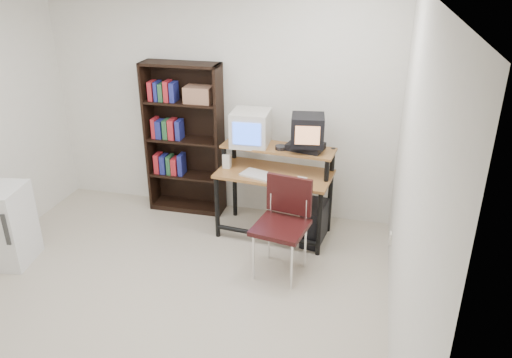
% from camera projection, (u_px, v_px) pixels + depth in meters
% --- Properties ---
extents(floor, '(4.00, 4.00, 0.01)m').
position_uv_depth(floor, '(155.00, 306.00, 4.40)').
color(floor, beige).
rests_on(floor, ground).
extents(back_wall, '(4.00, 0.01, 2.60)m').
position_uv_depth(back_wall, '(219.00, 103.00, 5.64)').
color(back_wall, silver).
rests_on(back_wall, floor).
extents(right_wall, '(0.01, 4.00, 2.60)m').
position_uv_depth(right_wall, '(408.00, 197.00, 3.44)').
color(right_wall, silver).
rests_on(right_wall, floor).
extents(computer_desk, '(1.25, 0.71, 0.98)m').
position_uv_depth(computer_desk, '(275.00, 176.00, 5.28)').
color(computer_desk, '#996432').
rests_on(computer_desk, floor).
extents(crt_monitor, '(0.40, 0.41, 0.37)m').
position_uv_depth(crt_monitor, '(251.00, 128.00, 5.27)').
color(crt_monitor, beige).
rests_on(crt_monitor, computer_desk).
extents(vcr, '(0.41, 0.34, 0.08)m').
position_uv_depth(vcr, '(306.00, 147.00, 5.16)').
color(vcr, black).
rests_on(vcr, computer_desk).
extents(crt_tv, '(0.37, 0.37, 0.31)m').
position_uv_depth(crt_tv, '(308.00, 130.00, 5.05)').
color(crt_tv, black).
rests_on(crt_tv, vcr).
extents(cd_spindle, '(0.14, 0.14, 0.05)m').
position_uv_depth(cd_spindle, '(281.00, 148.00, 5.17)').
color(cd_spindle, '#26262B').
rests_on(cd_spindle, computer_desk).
extents(keyboard, '(0.51, 0.34, 0.03)m').
position_uv_depth(keyboard, '(263.00, 177.00, 5.14)').
color(keyboard, beige).
rests_on(keyboard, computer_desk).
extents(mousepad, '(0.26, 0.23, 0.01)m').
position_uv_depth(mousepad, '(303.00, 181.00, 5.08)').
color(mousepad, black).
rests_on(mousepad, computer_desk).
extents(mouse, '(0.11, 0.08, 0.03)m').
position_uv_depth(mouse, '(302.00, 179.00, 5.07)').
color(mouse, white).
rests_on(mouse, mousepad).
extents(desk_speaker, '(0.08, 0.08, 0.17)m').
position_uv_depth(desk_speaker, '(227.00, 162.00, 5.34)').
color(desk_speaker, beige).
rests_on(desk_speaker, computer_desk).
extents(pc_tower, '(0.26, 0.47, 0.42)m').
position_uv_depth(pc_tower, '(314.00, 223.00, 5.33)').
color(pc_tower, black).
rests_on(pc_tower, floor).
extents(school_chair, '(0.55, 0.55, 0.94)m').
position_uv_depth(school_chair, '(284.00, 216.00, 4.68)').
color(school_chair, black).
rests_on(school_chair, floor).
extents(bookshelf, '(0.88, 0.30, 1.76)m').
position_uv_depth(bookshelf, '(185.00, 137.00, 5.76)').
color(bookshelf, black).
rests_on(bookshelf, floor).
extents(mini_fridge, '(0.54, 0.54, 0.81)m').
position_uv_depth(mini_fridge, '(3.00, 225.00, 4.89)').
color(mini_fridge, white).
rests_on(mini_fridge, floor).
extents(wall_outlet, '(0.02, 0.08, 0.12)m').
position_uv_depth(wall_outlet, '(390.00, 238.00, 4.87)').
color(wall_outlet, beige).
rests_on(wall_outlet, right_wall).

